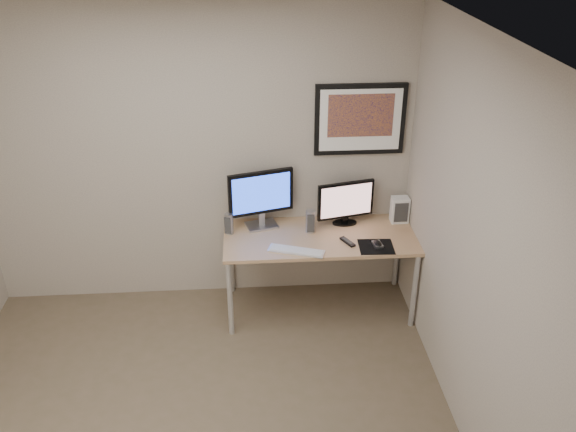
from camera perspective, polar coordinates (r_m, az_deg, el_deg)
name	(u,v)px	position (r m, az deg, el deg)	size (l,w,h in m)	color
floor	(195,431)	(4.46, -8.66, -19.24)	(3.60, 3.60, 0.00)	brown
room	(181,185)	(3.86, -9.96, 2.85)	(3.60, 3.60, 3.60)	white
desk	(320,242)	(5.12, 2.97, -2.48)	(1.60, 0.70, 0.73)	tan
framed_art	(360,119)	(5.08, 6.77, 8.96)	(0.75, 0.04, 0.60)	black
monitor_large	(261,197)	(5.10, -2.55, 1.82)	(0.55, 0.24, 0.51)	#A8A8AD
monitor_tv	(346,202)	(5.19, 5.41, 1.31)	(0.49, 0.16, 0.39)	black
speaker_left	(229,223)	(5.10, -5.54, -0.70)	(0.07, 0.07, 0.18)	#A8A8AD
speaker_right	(310,221)	(5.10, 2.11, -0.49)	(0.08, 0.08, 0.20)	#A8A8AD
keyboard	(296,251)	(4.86, 0.78, -3.26)	(0.45, 0.12, 0.02)	silver
mousepad	(376,247)	(4.97, 8.24, -2.86)	(0.28, 0.25, 0.00)	black
mouse	(378,243)	(4.98, 8.38, -2.56)	(0.06, 0.11, 0.04)	black
remote	(348,242)	(5.00, 5.59, -2.40)	(0.04, 0.17, 0.02)	black
fan_unit	(400,210)	(5.34, 10.41, 0.60)	(0.15, 0.11, 0.23)	silver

